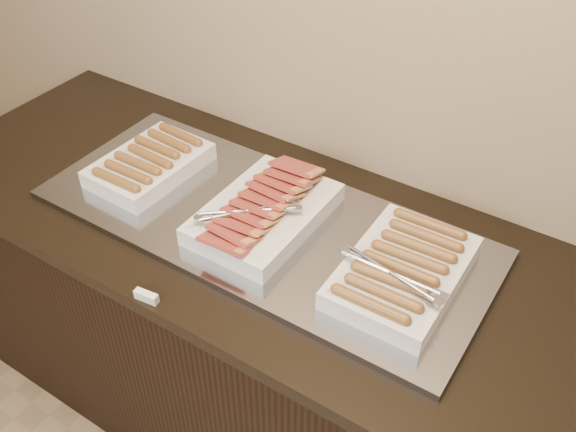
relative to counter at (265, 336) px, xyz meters
The scene contains 6 objects.
counter is the anchor object (origin of this frame).
warming_tray 0.46m from the counter, ahead, with size 1.20×0.50×0.02m, color #9598A3.
dish_left 0.63m from the counter, behind, with size 0.23×0.33×0.07m.
dish_center 0.50m from the counter, 15.77° to the right, with size 0.26×0.41×0.10m.
dish_right 0.64m from the counter, ahead, with size 0.27×0.38×0.08m.
label_holder 0.59m from the counter, 100.80° to the right, with size 0.06×0.02×0.02m, color silver.
Camera 1 is at (0.75, 1.10, 2.00)m, focal length 40.00 mm.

